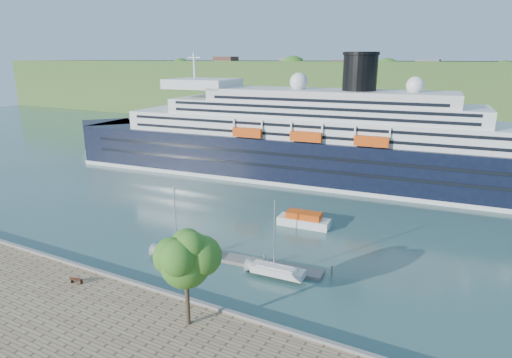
% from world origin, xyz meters
% --- Properties ---
extents(ground, '(400.00, 400.00, 0.00)m').
position_xyz_m(ground, '(0.00, 0.00, 0.00)').
color(ground, '#2F5550').
rests_on(ground, ground).
extents(far_hillside, '(400.00, 50.00, 24.00)m').
position_xyz_m(far_hillside, '(0.00, 145.00, 12.00)').
color(far_hillside, '#315321').
rests_on(far_hillside, ground).
extents(quay_coping, '(220.00, 0.50, 0.30)m').
position_xyz_m(quay_coping, '(0.00, -0.20, 1.15)').
color(quay_coping, slate).
rests_on(quay_coping, promenade).
extents(cruise_ship, '(118.40, 27.18, 26.35)m').
position_xyz_m(cruise_ship, '(-4.73, 52.56, 13.18)').
color(cruise_ship, black).
rests_on(cruise_ship, ground).
extents(park_bench, '(1.50, 0.91, 0.90)m').
position_xyz_m(park_bench, '(-7.98, -3.06, 1.45)').
color(park_bench, '#452313').
rests_on(park_bench, promenade).
extents(promenade_tree, '(6.19, 6.19, 10.26)m').
position_xyz_m(promenade_tree, '(7.54, -3.44, 6.13)').
color(promenade_tree, '#35651A').
rests_on(promenade_tree, promenade).
extents(floating_pontoon, '(19.17, 4.18, 0.42)m').
position_xyz_m(floating_pontoon, '(5.72, 11.72, 0.21)').
color(floating_pontoon, gray).
rests_on(floating_pontoon, ground).
extents(sailboat_white_near, '(7.56, 3.15, 9.47)m').
position_xyz_m(sailboat_white_near, '(-2.26, 8.26, 4.73)').
color(sailboat_white_near, silver).
rests_on(sailboat_white_near, ground).
extents(sailboat_white_far, '(7.19, 2.37, 9.16)m').
position_xyz_m(sailboat_white_far, '(10.54, 10.00, 4.58)').
color(sailboat_white_far, silver).
rests_on(sailboat_white_far, ground).
extents(tender_launch, '(8.29, 3.39, 2.24)m').
position_xyz_m(tender_launch, '(7.20, 26.77, 1.12)').
color(tender_launch, '#DB460C').
rests_on(tender_launch, ground).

